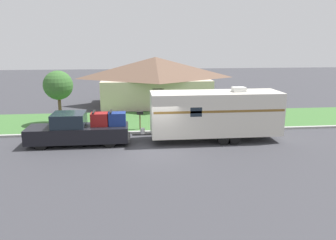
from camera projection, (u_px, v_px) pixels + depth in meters
ground_plane at (158, 150)px, 19.29m from camera, size 120.00×120.00×0.00m
curb_strip at (154, 132)px, 22.90m from camera, size 80.00×0.30×0.14m
lawn_strip at (151, 120)px, 26.44m from camera, size 80.00×7.00×0.03m
house_across_street at (155, 80)px, 32.80m from camera, size 11.29×7.09×4.76m
pickup_truck at (80, 130)px, 20.14m from camera, size 6.21×2.00×2.07m
travel_trailer at (215, 113)px, 20.83m from camera, size 9.40×2.45×3.42m
mailbox at (140, 116)px, 23.55m from camera, size 0.48×0.20×1.33m
tree_in_yard at (58, 85)px, 24.69m from camera, size 2.20×2.20×4.11m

